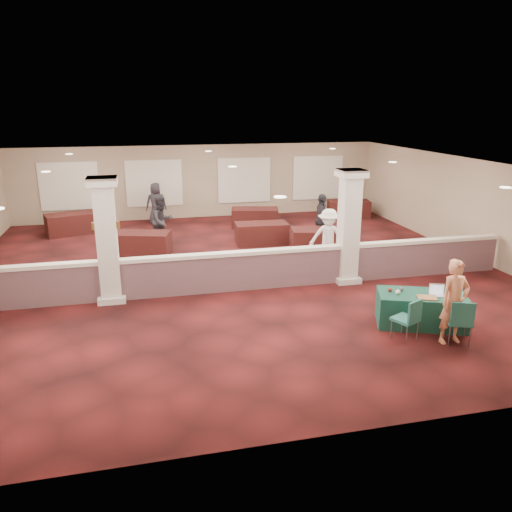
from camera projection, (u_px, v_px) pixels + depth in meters
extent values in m
plane|color=#491213|center=(234.00, 272.00, 15.13)|extent=(16.00, 16.00, 0.00)
cube|color=gray|center=(200.00, 182.00, 22.12)|extent=(16.00, 0.04, 3.20)
cube|color=gray|center=(335.00, 341.00, 7.21)|extent=(16.00, 0.04, 3.20)
cube|color=gray|center=(472.00, 209.00, 16.40)|extent=(0.04, 16.00, 3.20)
cube|color=white|center=(232.00, 166.00, 14.20)|extent=(16.00, 16.00, 0.02)
cube|color=brown|center=(244.00, 272.00, 13.59)|extent=(15.60, 0.20, 1.00)
cube|color=beige|center=(244.00, 253.00, 13.43)|extent=(15.60, 0.28, 0.10)
cube|color=beige|center=(107.00, 241.00, 12.51)|extent=(0.50, 0.50, 3.20)
cube|color=beige|center=(112.00, 297.00, 12.95)|extent=(0.70, 0.70, 0.16)
cube|color=beige|center=(102.00, 181.00, 12.07)|extent=(0.72, 0.72, 0.20)
cube|color=beige|center=(349.00, 227.00, 13.92)|extent=(0.50, 0.50, 3.20)
cube|color=beige|center=(346.00, 278.00, 14.36)|extent=(0.70, 0.70, 0.16)
cube|color=beige|center=(352.00, 173.00, 13.48)|extent=(0.72, 0.72, 0.20)
cylinder|color=brown|center=(94.00, 226.00, 12.33)|extent=(0.12, 0.12, 0.18)
cylinder|color=#F0E5CC|center=(94.00, 226.00, 12.33)|extent=(0.09, 0.09, 0.10)
cylinder|color=brown|center=(117.00, 225.00, 12.45)|extent=(0.12, 0.12, 0.18)
cylinder|color=#F0E5CC|center=(117.00, 225.00, 12.45)|extent=(0.09, 0.09, 0.10)
cube|color=#103B2D|center=(421.00, 309.00, 11.45)|extent=(2.17, 1.60, 0.75)
cube|color=#1E5754|center=(458.00, 321.00, 10.55)|extent=(0.64, 0.64, 0.06)
cube|color=#1E5754|center=(463.00, 314.00, 10.26)|extent=(0.46, 0.22, 0.48)
cylinder|color=slate|center=(449.00, 336.00, 10.46)|extent=(0.03, 0.03, 0.45)
cylinder|color=slate|center=(470.00, 337.00, 10.41)|extent=(0.03, 0.03, 0.45)
cylinder|color=slate|center=(445.00, 328.00, 10.85)|extent=(0.03, 0.03, 0.45)
cylinder|color=slate|center=(465.00, 329.00, 10.80)|extent=(0.03, 0.03, 0.45)
cube|color=#1E5754|center=(405.00, 319.00, 10.70)|extent=(0.63, 0.63, 0.06)
cube|color=#1E5754|center=(415.00, 311.00, 10.47)|extent=(0.43, 0.25, 0.45)
cylinder|color=slate|center=(407.00, 335.00, 10.51)|extent=(0.03, 0.03, 0.43)
cylinder|color=slate|center=(417.00, 330.00, 10.75)|extent=(0.03, 0.03, 0.43)
cylinder|color=slate|center=(391.00, 329.00, 10.80)|extent=(0.03, 0.03, 0.43)
cylinder|color=slate|center=(402.00, 324.00, 11.04)|extent=(0.03, 0.03, 0.43)
imported|color=#EF8868|center=(454.00, 302.00, 10.45)|extent=(0.69, 0.48, 1.83)
cube|color=black|center=(141.00, 244.00, 16.80)|extent=(2.10, 1.46, 0.77)
cube|color=black|center=(261.00, 233.00, 18.16)|extent=(1.94, 1.06, 0.76)
cube|color=black|center=(320.00, 240.00, 17.16)|extent=(2.13, 1.36, 0.80)
cube|color=black|center=(73.00, 224.00, 19.55)|extent=(2.21, 1.56, 0.81)
cube|color=black|center=(255.00, 218.00, 20.67)|extent=(2.06, 1.35, 0.77)
cube|color=black|center=(349.00, 209.00, 22.49)|extent=(1.97, 1.24, 0.74)
imported|color=black|center=(162.00, 221.00, 17.63)|extent=(1.01, 0.89, 1.85)
imported|color=silver|center=(328.00, 238.00, 15.52)|extent=(1.28, 0.93, 1.82)
imported|color=black|center=(321.00, 220.00, 17.82)|extent=(0.96, 1.21, 1.86)
imported|color=black|center=(156.00, 204.00, 20.96)|extent=(0.89, 0.50, 1.77)
cube|color=silver|center=(437.00, 295.00, 11.25)|extent=(0.40, 0.34, 0.02)
cube|color=silver|center=(437.00, 288.00, 11.32)|extent=(0.32, 0.13, 0.23)
cube|color=silver|center=(437.00, 289.00, 11.32)|extent=(0.29, 0.11, 0.20)
cube|color=orange|center=(427.00, 298.00, 11.08)|extent=(0.49, 0.43, 0.03)
sphere|color=beige|center=(398.00, 292.00, 11.29)|extent=(0.11, 0.11, 0.11)
sphere|color=maroon|center=(390.00, 290.00, 11.46)|extent=(0.10, 0.10, 0.10)
sphere|color=#515256|center=(401.00, 289.00, 11.50)|extent=(0.11, 0.11, 0.11)
cube|color=red|center=(456.00, 300.00, 10.98)|extent=(0.13, 0.07, 0.01)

